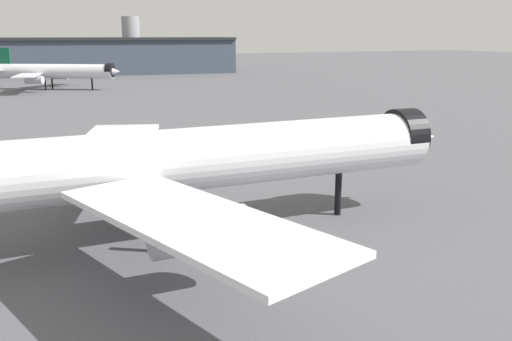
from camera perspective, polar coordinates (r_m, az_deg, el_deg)
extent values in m
plane|color=#56565B|center=(48.15, -1.26, -7.53)|extent=(900.00, 900.00, 0.00)
cylinder|color=white|center=(47.89, -7.17, 1.14)|extent=(48.47, 5.76, 5.46)
cone|color=white|center=(59.39, 15.81, 3.20)|extent=(6.04, 5.39, 5.35)
cylinder|color=black|center=(58.63, 15.01, 3.53)|extent=(2.49, 5.53, 5.52)
cube|color=white|center=(60.23, -14.37, 2.78)|extent=(14.22, 23.13, 0.44)
cylinder|color=#B7BAC1|center=(58.28, -12.70, 0.70)|extent=(6.80, 3.05, 3.00)
cube|color=white|center=(34.46, -6.47, -5.12)|extent=(13.99, 23.12, 0.44)
cylinder|color=#B7BAC1|center=(37.74, -5.92, -6.29)|extent=(6.80, 3.05, 3.00)
cylinder|color=black|center=(55.45, 8.50, -2.38)|extent=(0.66, 0.66, 4.37)
cylinder|color=black|center=(51.26, -10.54, -3.83)|extent=(0.66, 0.66, 4.37)
cylinder|color=black|center=(45.97, -8.83, -5.85)|extent=(0.66, 0.66, 4.37)
cylinder|color=silver|center=(193.27, -20.24, 9.63)|extent=(36.69, 23.77, 4.58)
cone|color=silver|center=(185.58, -14.63, 9.89)|extent=(6.61, 6.40, 4.49)
cylinder|color=black|center=(185.87, -14.90, 9.98)|extent=(4.09, 5.04, 4.63)
cube|color=silver|center=(204.74, -19.66, 9.71)|extent=(17.51, 16.68, 0.37)
cylinder|color=#B7BAC1|center=(202.50, -19.63, 9.25)|extent=(6.07, 4.96, 2.52)
cube|color=silver|center=(184.69, -22.60, 9.09)|extent=(9.91, 18.79, 0.37)
cylinder|color=#B7BAC1|center=(186.25, -21.98, 8.71)|extent=(6.07, 4.96, 2.52)
cube|color=#0F5138|center=(200.84, -24.69, 10.41)|extent=(4.36, 2.77, 7.33)
cube|color=silver|center=(205.48, -24.13, 9.62)|extent=(6.66, 7.97, 0.27)
cylinder|color=black|center=(188.44, -16.61, 8.56)|extent=(0.55, 0.55, 3.66)
cylinder|color=black|center=(196.58, -20.36, 8.47)|extent=(0.55, 0.55, 3.66)
cylinder|color=black|center=(192.27, -20.98, 8.32)|extent=(0.55, 0.55, 3.66)
cylinder|color=#939399|center=(262.29, -12.76, 12.53)|extent=(7.91, 7.91, 25.44)
cone|color=#F2600C|center=(78.81, -12.17, 0.99)|extent=(0.63, 0.63, 0.79)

